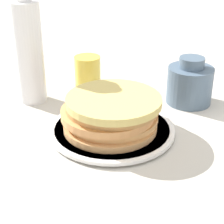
% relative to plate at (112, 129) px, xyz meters
% --- Properties ---
extents(ground_plane, '(4.00, 4.00, 0.00)m').
position_rel_plate_xyz_m(ground_plane, '(-0.02, 0.01, -0.01)').
color(ground_plane, '#BCB7AD').
extents(plate, '(0.26, 0.26, 0.01)m').
position_rel_plate_xyz_m(plate, '(0.00, 0.00, 0.00)').
color(plate, white).
rests_on(plate, ground_plane).
extents(pancake_stack, '(0.20, 0.20, 0.07)m').
position_rel_plate_xyz_m(pancake_stack, '(0.00, 0.00, 0.04)').
color(pancake_stack, tan).
rests_on(pancake_stack, plate).
extents(juice_glass, '(0.07, 0.07, 0.08)m').
position_rel_plate_xyz_m(juice_glass, '(0.23, -0.09, 0.03)').
color(juice_glass, yellow).
rests_on(juice_glass, ground_plane).
extents(cream_jug, '(0.11, 0.11, 0.11)m').
position_rel_plate_xyz_m(cream_jug, '(0.01, -0.23, 0.04)').
color(cream_jug, '#4C6075').
rests_on(cream_jug, ground_plane).
extents(water_bottle_near, '(0.07, 0.07, 0.25)m').
position_rel_plate_xyz_m(water_bottle_near, '(0.24, 0.06, 0.11)').
color(water_bottle_near, white).
rests_on(water_bottle_near, ground_plane).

